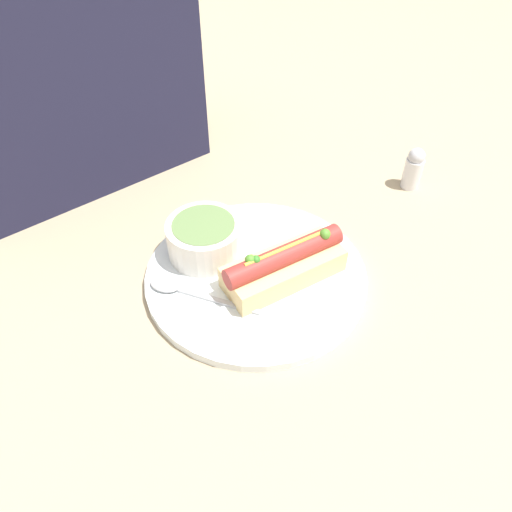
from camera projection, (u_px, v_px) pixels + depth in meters
The scene contains 7 objects.
ground_plane at pixel (256, 279), 0.66m from camera, with size 4.00×4.00×0.00m, color tan.
dinner_plate at pixel (256, 275), 0.66m from camera, with size 0.29×0.29×0.01m.
hot_dog at pixel (284, 265), 0.63m from camera, with size 0.16×0.08×0.06m.
soup_bowl at pixel (204, 237), 0.66m from camera, with size 0.10×0.10×0.05m.
spoon at pixel (178, 288), 0.63m from camera, with size 0.09×0.13×0.01m.
salt_shaker at pixel (414, 168), 0.78m from camera, with size 0.03×0.03×0.07m.
seated_diner at pixel (41, 26), 0.68m from camera, with size 0.40×0.18×0.55m.
Camera 1 is at (-0.28, -0.35, 0.48)m, focal length 35.00 mm.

